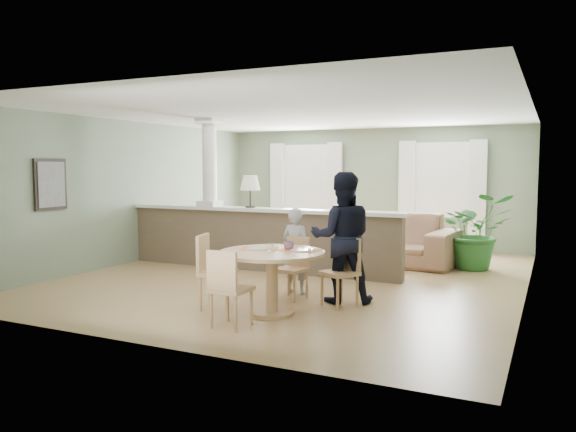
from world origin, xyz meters
The scene contains 12 objects.
ground centered at (0.00, 0.00, 0.00)m, with size 8.00×8.00×0.00m, color tan.
room_shell centered at (-0.03, 0.63, 1.81)m, with size 7.02×8.02×2.71m.
pony_wall centered at (-0.99, 0.20, 0.71)m, with size 5.32×0.38×2.70m.
sofa centered at (0.61, 1.97, 0.48)m, with size 3.28×1.28×0.96m, color brown.
houseplant centered at (2.57, 1.98, 0.68)m, with size 1.23×1.07×1.37m, color #296628.
dining_table centered at (0.70, -2.36, 0.63)m, with size 1.31×1.31×0.90m.
chair_far_boy centered at (0.57, -1.45, 0.47)m, with size 0.44×0.44×0.85m.
chair_far_man centered at (1.34, -1.54, 0.50)m, with size 0.56×0.56×0.90m.
chair_near centered at (0.52, -3.13, 0.50)m, with size 0.43×0.43×0.90m.
chair_side centered at (-0.15, -2.42, 0.53)m, with size 0.53×0.53×0.96m.
child_person centered at (0.48, -1.19, 0.62)m, with size 0.45×0.30×1.25m, color #9F9FA4.
man_person centered at (1.25, -1.38, 0.88)m, with size 0.86×0.67×1.76m, color black.
Camera 1 is at (3.82, -8.46, 1.83)m, focal length 35.00 mm.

